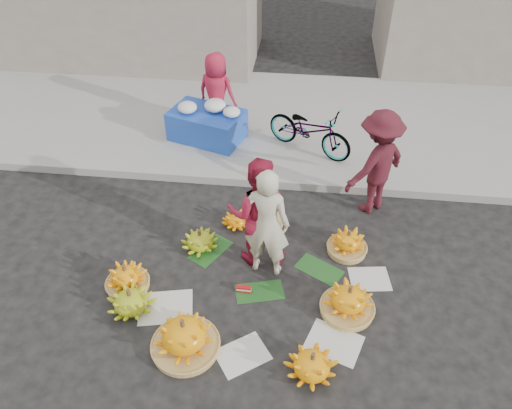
# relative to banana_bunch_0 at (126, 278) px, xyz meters

# --- Properties ---
(ground) EXTENTS (80.00, 80.00, 0.00)m
(ground) POSITION_rel_banana_bunch_0_xyz_m (1.90, 0.30, -0.17)
(ground) COLOR black
(ground) RESTS_ON ground
(curb) EXTENTS (40.00, 0.25, 0.15)m
(curb) POSITION_rel_banana_bunch_0_xyz_m (1.90, 2.50, -0.10)
(curb) COLOR gray
(curb) RESTS_ON ground
(sidewalk) EXTENTS (40.00, 4.00, 0.12)m
(sidewalk) POSITION_rel_banana_bunch_0_xyz_m (1.90, 4.60, -0.11)
(sidewalk) COLOR gray
(sidewalk) RESTS_ON ground
(newspaper_scatter) EXTENTS (3.20, 1.80, 0.00)m
(newspaper_scatter) POSITION_rel_banana_bunch_0_xyz_m (1.90, -0.50, -0.17)
(newspaper_scatter) COLOR silver
(newspaper_scatter) RESTS_ON ground
(banana_leaves) EXTENTS (2.00, 1.00, 0.00)m
(banana_leaves) POSITION_rel_banana_bunch_0_xyz_m (1.80, 0.50, -0.17)
(banana_leaves) COLOR #184919
(banana_leaves) RESTS_ON ground
(banana_bunch_0) EXTENTS (0.58, 0.58, 0.41)m
(banana_bunch_0) POSITION_rel_banana_bunch_0_xyz_m (0.00, 0.00, 0.00)
(banana_bunch_0) COLOR #A88446
(banana_bunch_0) RESTS_ON ground
(banana_bunch_1) EXTENTS (0.76, 0.76, 0.38)m
(banana_bunch_1) POSITION_rel_banana_bunch_0_xyz_m (0.18, -0.38, -0.01)
(banana_bunch_1) COLOR #849F16
(banana_bunch_1) RESTS_ON ground
(banana_bunch_2) EXTENTS (0.82, 0.82, 0.54)m
(banana_bunch_2) POSITION_rel_banana_bunch_0_xyz_m (1.00, -0.88, 0.07)
(banana_bunch_2) COLOR #A88446
(banana_bunch_2) RESTS_ON ground
(banana_bunch_3) EXTENTS (0.74, 0.74, 0.37)m
(banana_bunch_3) POSITION_rel_banana_bunch_0_xyz_m (2.53, -1.04, -0.01)
(banana_bunch_3) COLOR #FFA60C
(banana_bunch_3) RESTS_ON ground
(banana_bunch_4) EXTENTS (0.69, 0.69, 0.47)m
(banana_bunch_4) POSITION_rel_banana_bunch_0_xyz_m (2.97, -0.09, 0.03)
(banana_bunch_4) COLOR #A88446
(banana_bunch_4) RESTS_ON ground
(banana_bunch_5) EXTENTS (0.57, 0.57, 0.41)m
(banana_bunch_5) POSITION_rel_banana_bunch_0_xyz_m (2.99, 1.02, -0.00)
(banana_bunch_5) COLOR #A88446
(banana_bunch_5) RESTS_ON ground
(banana_bunch_6) EXTENTS (0.65, 0.65, 0.34)m
(banana_bunch_6) POSITION_rel_banana_bunch_0_xyz_m (0.84, 0.86, -0.02)
(banana_bunch_6) COLOR #849F16
(banana_bunch_6) RESTS_ON ground
(banana_bunch_7) EXTENTS (0.44, 0.44, 0.27)m
(banana_bunch_7) POSITION_rel_banana_bunch_0_xyz_m (1.30, 1.40, -0.06)
(banana_bunch_7) COLOR #FFA60C
(banana_bunch_7) RESTS_ON ground
(basket_spare) EXTENTS (0.56, 0.56, 0.06)m
(basket_spare) POSITION_rel_banana_bunch_0_xyz_m (1.77, 1.52, -0.14)
(basket_spare) COLOR #A88446
(basket_spare) RESTS_ON ground
(incense_stack) EXTENTS (0.20, 0.07, 0.08)m
(incense_stack) POSITION_rel_banana_bunch_0_xyz_m (1.59, 0.09, -0.13)
(incense_stack) COLOR #B61316
(incense_stack) RESTS_ON ground
(vendor_cream) EXTENTS (0.68, 0.50, 1.72)m
(vendor_cream) POSITION_rel_banana_bunch_0_xyz_m (1.84, 0.54, 0.69)
(vendor_cream) COLOR beige
(vendor_cream) RESTS_ON ground
(vendor_red) EXTENTS (0.87, 0.71, 1.70)m
(vendor_red) POSITION_rel_banana_bunch_0_xyz_m (1.69, 0.77, 0.68)
(vendor_red) COLOR #BC1D38
(vendor_red) RESTS_ON ground
(man_striped) EXTENTS (1.27, 1.24, 1.75)m
(man_striped) POSITION_rel_banana_bunch_0_xyz_m (3.38, 2.08, 0.70)
(man_striped) COLOR maroon
(man_striped) RESTS_ON ground
(flower_table) EXTENTS (1.51, 1.19, 0.77)m
(flower_table) POSITION_rel_banana_bunch_0_xyz_m (0.43, 3.67, 0.26)
(flower_table) COLOR #1B43B2
(flower_table) RESTS_ON sidewalk
(grey_bucket) EXTENTS (0.28, 0.28, 0.31)m
(grey_bucket) POSITION_rel_banana_bunch_0_xyz_m (-0.19, 3.59, 0.10)
(grey_bucket) COLOR slate
(grey_bucket) RESTS_ON sidewalk
(flower_vendor) EXTENTS (0.86, 0.68, 1.54)m
(flower_vendor) POSITION_rel_banana_bunch_0_xyz_m (0.58, 4.01, 0.72)
(flower_vendor) COLOR #BC1D38
(flower_vendor) RESTS_ON sidewalk
(bicycle) EXTENTS (1.31, 1.74, 0.88)m
(bicycle) POSITION_rel_banana_bunch_0_xyz_m (2.34, 3.45, 0.39)
(bicycle) COLOR gray
(bicycle) RESTS_ON sidewalk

